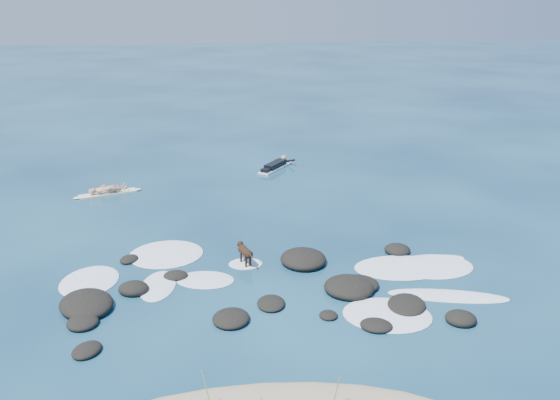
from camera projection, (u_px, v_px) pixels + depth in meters
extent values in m
plane|color=#0A2642|center=(248.00, 270.00, 19.73)|extent=(160.00, 160.00, 0.00)
cylinder|color=olive|center=(336.00, 392.00, 12.95)|extent=(0.14, 0.13, 0.81)
cylinder|color=olive|center=(207.00, 392.00, 12.80)|extent=(0.22, 0.17, 0.98)
ellipsoid|color=black|center=(349.00, 287.00, 18.31)|extent=(1.77, 1.75, 0.50)
ellipsoid|color=black|center=(134.00, 289.00, 18.27)|extent=(1.16, 1.11, 0.40)
ellipsoid|color=black|center=(86.00, 304.00, 17.36)|extent=(2.00, 2.19, 0.48)
ellipsoid|color=black|center=(303.00, 259.00, 20.17)|extent=(1.61, 1.73, 0.51)
ellipsoid|color=black|center=(376.00, 326.00, 16.37)|extent=(1.09, 1.01, 0.26)
ellipsoid|color=black|center=(397.00, 250.00, 20.94)|extent=(1.06, 1.01, 0.39)
ellipsoid|color=black|center=(359.00, 284.00, 18.55)|extent=(1.25, 1.18, 0.37)
ellipsoid|color=black|center=(271.00, 303.00, 17.52)|extent=(0.88, 1.05, 0.23)
ellipsoid|color=black|center=(328.00, 315.00, 16.91)|extent=(0.54, 0.57, 0.18)
ellipsoid|color=black|center=(176.00, 276.00, 19.15)|extent=(0.83, 0.73, 0.27)
ellipsoid|color=black|center=(83.00, 323.00, 16.50)|extent=(0.88, 0.91, 0.30)
ellipsoid|color=black|center=(461.00, 319.00, 16.65)|extent=(1.08, 1.06, 0.37)
ellipsoid|color=black|center=(231.00, 318.00, 16.69)|extent=(1.16, 1.25, 0.31)
ellipsoid|color=black|center=(129.00, 259.00, 20.32)|extent=(0.80, 0.87, 0.22)
ellipsoid|color=black|center=(407.00, 305.00, 17.41)|extent=(1.44, 1.59, 0.29)
ellipsoid|color=black|center=(87.00, 350.00, 15.27)|extent=(0.96, 1.05, 0.25)
ellipsoid|color=white|center=(158.00, 286.00, 18.64)|extent=(1.23, 2.15, 0.12)
ellipsoid|color=white|center=(448.00, 296.00, 18.03)|extent=(3.60, 1.58, 0.12)
ellipsoid|color=white|center=(205.00, 280.00, 19.01)|extent=(1.99, 1.54, 0.12)
ellipsoid|color=white|center=(166.00, 254.00, 20.83)|extent=(3.11, 3.01, 0.12)
ellipsoid|color=white|center=(89.00, 281.00, 18.93)|extent=(2.10, 2.48, 0.12)
ellipsoid|color=white|center=(434.00, 266.00, 19.91)|extent=(2.68, 2.04, 0.12)
ellipsoid|color=white|center=(414.00, 263.00, 20.19)|extent=(3.68, 1.41, 0.12)
ellipsoid|color=white|center=(401.00, 268.00, 19.84)|extent=(3.01, 1.91, 0.12)
ellipsoid|color=white|center=(387.00, 315.00, 17.00)|extent=(2.87, 2.53, 0.12)
ellipsoid|color=white|center=(246.00, 264.00, 20.10)|extent=(1.10, 0.90, 0.12)
cube|color=#FDEFCA|center=(108.00, 194.00, 26.73)|extent=(2.43, 1.32, 0.08)
ellipsoid|color=#FDEFCA|center=(136.00, 190.00, 27.24)|extent=(0.55, 0.43, 0.09)
ellipsoid|color=#FDEFCA|center=(79.00, 198.00, 26.22)|extent=(0.55, 0.43, 0.09)
imported|color=tan|center=(106.00, 175.00, 26.46)|extent=(0.55, 0.67, 1.57)
cube|color=white|center=(275.00, 168.00, 30.42)|extent=(1.83, 2.32, 0.09)
ellipsoid|color=white|center=(287.00, 162.00, 31.43)|extent=(0.54, 0.60, 0.09)
cube|color=black|center=(275.00, 165.00, 30.36)|extent=(1.21, 1.48, 0.24)
sphere|color=tan|center=(284.00, 158.00, 31.04)|extent=(0.35, 0.35, 0.25)
cylinder|color=black|center=(280.00, 159.00, 31.36)|extent=(0.62, 0.22, 0.28)
cylinder|color=black|center=(291.00, 161.00, 31.08)|extent=(0.41, 0.57, 0.28)
cube|color=black|center=(267.00, 170.00, 29.69)|extent=(0.65, 0.71, 0.15)
cylinder|color=black|center=(245.00, 252.00, 19.85)|extent=(0.46, 0.63, 0.27)
sphere|color=black|center=(242.00, 249.00, 20.07)|extent=(0.37, 0.37, 0.29)
sphere|color=black|center=(249.00, 255.00, 19.64)|extent=(0.34, 0.34, 0.26)
sphere|color=black|center=(240.00, 244.00, 20.17)|extent=(0.27, 0.27, 0.21)
cone|color=black|center=(239.00, 243.00, 20.28)|extent=(0.15, 0.16, 0.11)
cone|color=black|center=(239.00, 242.00, 20.12)|extent=(0.11, 0.10, 0.10)
cone|color=black|center=(242.00, 242.00, 20.16)|extent=(0.11, 0.10, 0.10)
cylinder|color=black|center=(241.00, 258.00, 20.08)|extent=(0.09, 0.09, 0.37)
cylinder|color=black|center=(245.00, 257.00, 20.15)|extent=(0.09, 0.09, 0.37)
cylinder|color=black|center=(246.00, 263.00, 19.75)|extent=(0.09, 0.09, 0.37)
cylinder|color=black|center=(250.00, 262.00, 19.82)|extent=(0.09, 0.09, 0.37)
cylinder|color=black|center=(250.00, 255.00, 19.51)|extent=(0.14, 0.27, 0.16)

